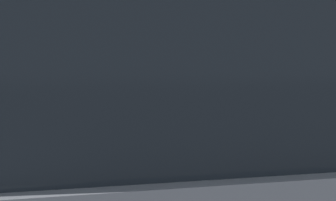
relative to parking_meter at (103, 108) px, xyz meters
The scene contains 4 objects.
parking_meter is the anchor object (origin of this frame).
pedestrian_at_meter 0.71m from the parking_meter, 16.31° to the left, with size 0.61×0.63×1.77m.
background_railing 2.18m from the parking_meter, 85.96° to the left, with size 24.06×0.06×1.13m.
backdrop_wall 5.26m from the parking_meter, 88.32° to the left, with size 32.00×0.50×3.83m, color #ADA38E.
Camera 1 is at (-1.34, -4.00, 1.43)m, focal length 77.81 mm.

